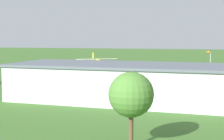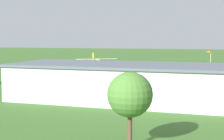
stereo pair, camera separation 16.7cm
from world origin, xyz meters
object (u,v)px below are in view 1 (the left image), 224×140
object	(u,v)px
car_black	(47,82)
biplane	(95,63)
person_beside_truck	(82,79)
person_by_parked_cars	(74,79)
windsock	(208,54)
hangar	(134,83)
person_at_fence_line	(69,79)
person_crossing_taxiway	(222,84)
car_yellow	(24,80)
tree_behind_hangar_left	(131,95)

from	to	relation	value
car_black	biplane	bearing A→B (deg)	-111.69
person_beside_truck	biplane	bearing A→B (deg)	-93.29
person_by_parked_cars	windsock	xyz separation A→B (m)	(-25.93, -23.53, 4.42)
hangar	person_beside_truck	size ratio (longest dim) A/B	21.92
person_at_fence_line	windsock	bearing A→B (deg)	-140.13
hangar	windsock	xyz separation A→B (m)	(-9.65, -40.40, 2.56)
hangar	person_crossing_taxiway	bearing A→B (deg)	-127.32
car_yellow	person_by_parked_cars	distance (m)	9.85
car_yellow	person_by_parked_cars	world-z (taller)	person_by_parked_cars
car_black	person_by_parked_cars	bearing A→B (deg)	-125.06
car_black	person_crossing_taxiway	size ratio (longest dim) A/B	2.43
biplane	car_black	size ratio (longest dim) A/B	2.24
biplane	tree_behind_hangar_left	world-z (taller)	tree_behind_hangar_left
biplane	person_by_parked_cars	world-z (taller)	biplane
person_beside_truck	person_by_parked_cars	xyz separation A→B (m)	(1.42, 0.93, 0.03)
car_yellow	person_crossing_taxiway	xyz separation A→B (m)	(-38.04, -3.82, -0.01)
person_by_parked_cars	person_at_fence_line	distance (m)	1.52
car_black	tree_behind_hangar_left	world-z (taller)	tree_behind_hangar_left
person_crossing_taxiway	car_yellow	bearing A→B (deg)	5.73
biplane	person_crossing_taxiway	xyz separation A→B (m)	(-27.16, 8.71, -2.72)
person_at_fence_line	tree_behind_hangar_left	size ratio (longest dim) A/B	0.24
car_yellow	tree_behind_hangar_left	distance (m)	46.24
car_yellow	windsock	world-z (taller)	windsock
car_yellow	person_beside_truck	size ratio (longest dim) A/B	2.71
car_black	person_at_fence_line	world-z (taller)	car_black
hangar	car_black	xyz separation A→B (m)	(19.85, -11.78, -1.91)
person_crossing_taxiway	person_at_fence_line	world-z (taller)	person_crossing_taxiway
hangar	person_by_parked_cars	size ratio (longest dim) A/B	21.29
person_at_fence_line	person_crossing_taxiway	bearing A→B (deg)	178.21
tree_behind_hangar_left	hangar	bearing A→B (deg)	-78.38
hangar	windsock	distance (m)	41.61
person_beside_truck	windsock	xyz separation A→B (m)	(-24.51, -22.60, 4.45)
biplane	windsock	bearing A→B (deg)	-148.12
car_black	person_beside_truck	size ratio (longest dim) A/B	2.36
biplane	car_black	xyz separation A→B (m)	(5.43, 13.65, -2.72)
hangar	biplane	size ratio (longest dim) A/B	4.15
car_yellow	person_crossing_taxiway	size ratio (longest dim) A/B	2.80
hangar	tree_behind_hangar_left	xyz separation A→B (m)	(-4.57, 22.21, 1.81)
car_yellow	tree_behind_hangar_left	world-z (taller)	tree_behind_hangar_left
person_beside_truck	tree_behind_hangar_left	size ratio (longest dim) A/B	0.26
person_beside_truck	person_at_fence_line	bearing A→B (deg)	2.79
biplane	tree_behind_hangar_left	xyz separation A→B (m)	(-18.99, 47.64, 1.01)
person_crossing_taxiway	windsock	distance (m)	24.30
person_crossing_taxiway	person_at_fence_line	bearing A→B (deg)	-1.79
biplane	person_by_parked_cars	distance (m)	9.16
person_beside_truck	car_yellow	bearing A→B (deg)	25.15
car_yellow	person_crossing_taxiway	distance (m)	38.23
car_yellow	car_black	bearing A→B (deg)	168.37
person_at_fence_line	tree_behind_hangar_left	xyz separation A→B (m)	(-22.14, 39.88, 3.78)
person_by_parked_cars	car_black	bearing A→B (deg)	54.94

